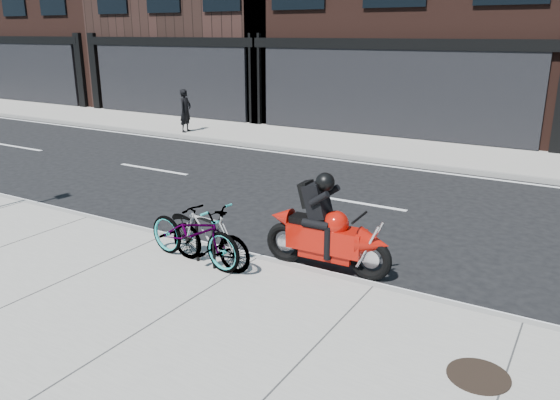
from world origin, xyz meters
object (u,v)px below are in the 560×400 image
Objects in this scene: bike_rack at (205,237)px; bicycle_rear at (210,237)px; bicycle_front at (194,232)px; pedestrian at (185,111)px; motorcycle at (332,232)px; manhole_cover at (478,376)px.

bicycle_rear reaches higher than bike_rack.
bicycle_front is (-0.22, 0.00, 0.04)m from bike_rack.
bicycle_rear is 12.24m from pedestrian.
motorcycle reaches higher than bicycle_rear.
bicycle_front is 0.31m from bicycle_rear.
pedestrian reaches higher than manhole_cover.
pedestrian reaches higher than bike_rack.
motorcycle is at bearing 144.28° from manhole_cover.
manhole_cover is (4.30, -0.85, -0.45)m from bike_rack.
pedestrian is at bearing -134.36° from bicycle_rear.
bike_rack is at bearing -144.78° from pedestrian.
bike_rack is 1.17× the size of manhole_cover.
bicycle_rear is (0.09, 0.00, 0.02)m from bike_rack.
pedestrian is at bearing 141.12° from manhole_cover.
bike_rack is 0.09m from bicycle_rear.
bike_rack reaches higher than manhole_cover.
pedestrian is at bearing 138.29° from motorcycle.
bicycle_rear is 1.90m from motorcycle.
bicycle_front is 2.87× the size of manhole_cover.
pedestrian is (-8.06, 9.12, 0.32)m from bike_rack.
bicycle_front is at bearing 169.40° from manhole_cover.
motorcycle is at bearing 31.89° from bike_rack.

